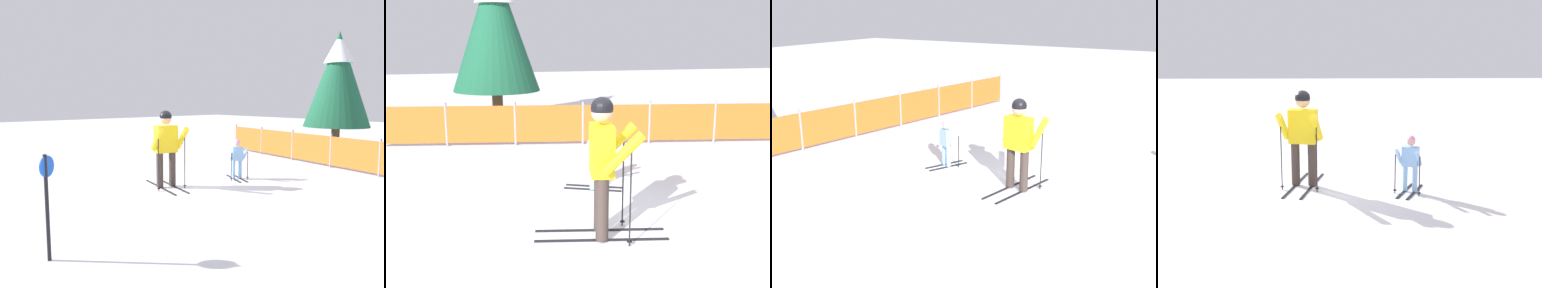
% 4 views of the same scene
% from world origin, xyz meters
% --- Properties ---
extents(ground_plane, '(60.00, 60.00, 0.00)m').
position_xyz_m(ground_plane, '(0.00, 0.00, 0.00)').
color(ground_plane, white).
extents(skier_adult, '(1.77, 0.86, 1.83)m').
position_xyz_m(skier_adult, '(-0.06, -0.14, 1.09)').
color(skier_adult, black).
rests_on(skier_adult, ground_plane).
extents(skier_child, '(1.00, 0.63, 1.06)m').
position_xyz_m(skier_child, '(0.38, 1.83, 0.61)').
color(skier_child, black).
rests_on(skier_child, ground_plane).
extents(safety_fence, '(11.25, 2.08, 1.05)m').
position_xyz_m(safety_fence, '(1.88, 5.11, 0.52)').
color(safety_fence, gray).
rests_on(safety_fence, ground_plane).
extents(conifer_far, '(2.54, 2.54, 4.73)m').
position_xyz_m(conifer_far, '(-0.67, 8.64, 2.92)').
color(conifer_far, '#4C3823').
rests_on(conifer_far, ground_plane).
extents(trail_marker, '(0.18, 0.24, 1.40)m').
position_xyz_m(trail_marker, '(2.29, -3.73, 0.87)').
color(trail_marker, black).
rests_on(trail_marker, ground_plane).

